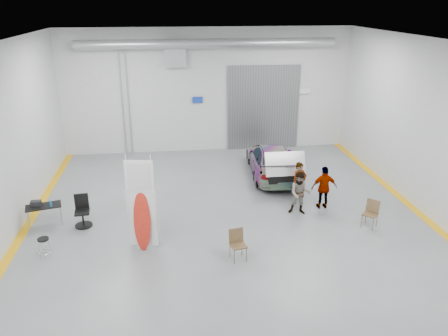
{
  "coord_description": "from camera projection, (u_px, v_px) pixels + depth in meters",
  "views": [
    {
      "loc": [
        -1.88,
        -13.08,
        7.2
      ],
      "look_at": [
        -0.02,
        1.47,
        1.5
      ],
      "focal_mm": 35.0,
      "sensor_mm": 36.0,
      "label": 1
    }
  ],
  "objects": [
    {
      "name": "ground",
      "position": [
        230.0,
        224.0,
        14.92
      ],
      "size": [
        16.0,
        16.0,
        0.0
      ],
      "primitive_type": "plane",
      "color": "slate",
      "rests_on": "ground"
    },
    {
      "name": "room_shell",
      "position": [
        229.0,
        93.0,
        15.52
      ],
      "size": [
        14.02,
        16.18,
        6.01
      ],
      "color": "silver",
      "rests_on": "ground"
    },
    {
      "name": "sedan_car",
      "position": [
        272.0,
        160.0,
        18.88
      ],
      "size": [
        2.22,
        4.76,
        1.34
      ],
      "primitive_type": "imported",
      "rotation": [
        0.0,
        0.0,
        3.07
      ],
      "color": "silver",
      "rests_on": "ground"
    },
    {
      "name": "person_a",
      "position": [
        299.0,
        183.0,
        16.25
      ],
      "size": [
        0.65,
        0.5,
        1.6
      ],
      "primitive_type": "imported",
      "rotation": [
        0.0,
        0.0,
        0.23
      ],
      "color": "#8E634D",
      "rests_on": "ground"
    },
    {
      "name": "person_b",
      "position": [
        300.0,
        193.0,
        15.4
      ],
      "size": [
        0.9,
        0.78,
        1.58
      ],
      "primitive_type": "imported",
      "rotation": [
        0.0,
        0.0,
        -0.28
      ],
      "color": "slate",
      "rests_on": "ground"
    },
    {
      "name": "person_c",
      "position": [
        324.0,
        188.0,
        15.82
      ],
      "size": [
        0.95,
        0.41,
        1.62
      ],
      "primitive_type": "imported",
      "rotation": [
        0.0,
        0.0,
        3.11
      ],
      "color": "brown",
      "rests_on": "ground"
    },
    {
      "name": "surfboard_display",
      "position": [
        143.0,
        212.0,
        13.01
      ],
      "size": [
        0.86,
        0.34,
        3.07
      ],
      "rotation": [
        0.0,
        0.0,
        -0.18
      ],
      "color": "white",
      "rests_on": "ground"
    },
    {
      "name": "folding_chair_near",
      "position": [
        238.0,
        251.0,
        12.81
      ],
      "size": [
        0.52,
        0.54,
        0.93
      ],
      "rotation": [
        0.0,
        0.0,
        0.2
      ],
      "color": "brown",
      "rests_on": "ground"
    },
    {
      "name": "folding_chair_far",
      "position": [
        369.0,
        219.0,
        14.65
      ],
      "size": [
        0.61,
        0.7,
        0.93
      ],
      "rotation": [
        0.0,
        0.0,
        -0.77
      ],
      "color": "brown",
      "rests_on": "ground"
    },
    {
      "name": "shop_stool",
      "position": [
        45.0,
        248.0,
        12.85
      ],
      "size": [
        0.34,
        0.34,
        0.67
      ],
      "rotation": [
        0.0,
        0.0,
        0.42
      ],
      "color": "black",
      "rests_on": "ground"
    },
    {
      "name": "work_table",
      "position": [
        41.0,
        206.0,
        14.64
      ],
      "size": [
        1.23,
        0.82,
        0.92
      ],
      "rotation": [
        0.0,
        0.0,
        0.25
      ],
      "color": "#9C9FA5",
      "rests_on": "ground"
    },
    {
      "name": "office_chair",
      "position": [
        83.0,
        213.0,
        14.68
      ],
      "size": [
        0.58,
        0.58,
        1.09
      ],
      "rotation": [
        0.0,
        0.0,
        0.11
      ],
      "color": "black",
      "rests_on": "ground"
    },
    {
      "name": "trunk_lid",
      "position": [
        285.0,
        162.0,
        16.72
      ],
      "size": [
        1.57,
        0.95,
        0.04
      ],
      "primitive_type": "cube",
      "color": "silver",
      "rests_on": "sedan_car"
    }
  ]
}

